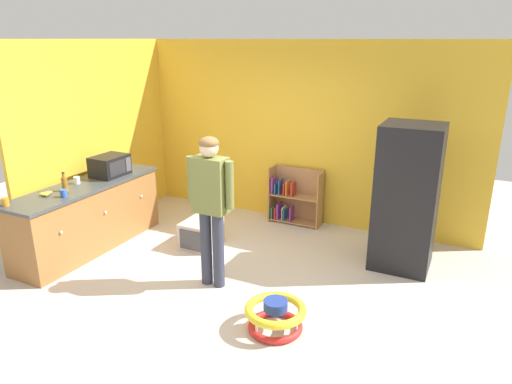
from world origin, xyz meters
TOP-DOWN VIEW (x-y plane):
  - ground_plane at (0.00, 0.00)m, footprint 12.00×12.00m
  - back_wall at (0.00, 2.33)m, footprint 5.20×0.06m
  - left_side_wall at (-2.63, 0.80)m, footprint 0.06×2.99m
  - kitchen_counter at (-2.20, 0.08)m, footprint 0.65×2.20m
  - refrigerator at (1.66, 1.40)m, footprint 0.73×0.68m
  - bookshelf at (-0.08, 2.15)m, footprint 0.80×0.28m
  - standing_person at (-0.20, -0.05)m, footprint 0.57×0.22m
  - baby_walker at (0.81, -0.55)m, footprint 0.60×0.60m
  - pet_carrier at (-0.89, 0.79)m, footprint 0.42×0.55m
  - microwave at (-2.18, 0.54)m, footprint 0.37×0.48m
  - banana_bunch at (-2.26, -0.46)m, footprint 0.15×0.16m
  - amber_bottle at (-2.19, -0.24)m, footprint 0.07×0.07m
  - white_cup at (-2.30, 0.05)m, footprint 0.08×0.08m
  - blue_cup at (-2.03, -0.41)m, footprint 0.08×0.08m
  - orange_cup at (-2.38, -0.92)m, footprint 0.08×0.08m

SIDE VIEW (x-z plane):
  - ground_plane at x=0.00m, z-range 0.00..0.00m
  - baby_walker at x=0.81m, z-range 0.00..0.32m
  - pet_carrier at x=-0.89m, z-range 0.00..0.36m
  - bookshelf at x=-0.08m, z-range -0.05..0.80m
  - kitchen_counter at x=-2.20m, z-range 0.00..0.90m
  - refrigerator at x=1.66m, z-range 0.00..1.78m
  - banana_bunch at x=-2.26m, z-range 0.91..0.95m
  - white_cup at x=-2.30m, z-range 0.90..0.99m
  - blue_cup at x=-2.03m, z-range 0.90..0.99m
  - orange_cup at x=-2.38m, z-range 0.90..0.99m
  - amber_bottle at x=-2.19m, z-range 0.88..1.12m
  - microwave at x=-2.18m, z-range 0.90..1.18m
  - standing_person at x=-0.20m, z-range 0.18..1.91m
  - back_wall at x=0.00m, z-range 0.00..2.70m
  - left_side_wall at x=-2.63m, z-range 0.00..2.70m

